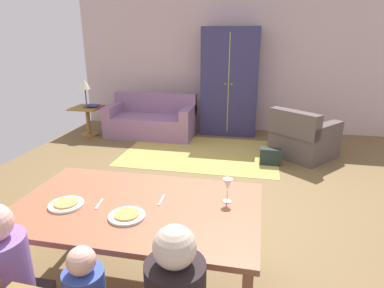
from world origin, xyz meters
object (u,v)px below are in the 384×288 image
object	(u,v)px
armchair	(303,139)
handbag	(270,156)
couch	(152,121)
book_upper	(93,105)
plate_near_child	(127,216)
plate_near_man	(66,205)
dining_table	(137,212)
table_lamp	(85,85)
wine_glass	(228,185)
book_lower	(98,106)
armoire	(230,82)
side_table	(88,117)

from	to	relation	value
armchair	handbag	bearing A→B (deg)	-138.38
couch	book_upper	size ratio (longest dim) A/B	7.79
plate_near_child	book_upper	distance (m)	4.70
plate_near_man	couch	size ratio (longest dim) A/B	0.15
book_upper	dining_table	bearing A→B (deg)	-58.24
plate_near_child	table_lamp	size ratio (longest dim) A/B	0.46
armchair	book_upper	world-z (taller)	armchair
wine_glass	book_lower	bearing A→B (deg)	128.34
wine_glass	book_lower	size ratio (longest dim) A/B	0.85
dining_table	couch	xyz separation A→B (m)	(-1.28, 4.13, -0.39)
wine_glass	handbag	xyz separation A→B (m)	(0.41, 2.79, -0.76)
armchair	book_lower	distance (m)	3.92
couch	armoire	distance (m)	1.75
dining_table	handbag	bearing A→B (deg)	70.52
armoire	handbag	distance (m)	2.06
side_table	book_lower	xyz separation A→B (m)	(0.22, 0.05, 0.22)
armoire	plate_near_child	bearing A→B (deg)	-92.69
couch	plate_near_child	bearing A→B (deg)	-73.48
side_table	book_upper	bearing A→B (deg)	-2.49
plate_near_man	book_lower	xyz separation A→B (m)	(-1.82, 4.04, -0.18)
dining_table	couch	world-z (taller)	couch
dining_table	side_table	xyz separation A→B (m)	(-2.53, 3.87, -0.32)
handbag	armoire	bearing A→B (deg)	116.57
armchair	plate_near_child	bearing A→B (deg)	-113.47
dining_table	side_table	world-z (taller)	dining_table
dining_table	table_lamp	world-z (taller)	table_lamp
wine_glass	couch	distance (m)	4.43
dining_table	table_lamp	size ratio (longest dim) A/B	3.32
dining_table	book_upper	xyz separation A→B (m)	(-2.39, 3.86, -0.07)
book_upper	couch	bearing A→B (deg)	13.35
plate_near_man	armoire	xyz separation A→B (m)	(0.72, 4.74, 0.28)
handbag	wine_glass	bearing A→B (deg)	-98.28
book_lower	handbag	size ratio (longest dim) A/B	0.69
handbag	book_lower	bearing A→B (deg)	164.21
table_lamp	book_upper	size ratio (longest dim) A/B	2.45
armchair	book_lower	world-z (taller)	armchair
dining_table	plate_near_man	xyz separation A→B (m)	(-0.49, -0.12, 0.07)
armoire	couch	bearing A→B (deg)	-161.90
book_lower	handbag	xyz separation A→B (m)	(3.37, -0.95, -0.46)
side_table	book_upper	size ratio (longest dim) A/B	2.64
armchair	table_lamp	distance (m)	4.18
dining_table	wine_glass	xyz separation A→B (m)	(0.64, 0.18, 0.20)
plate_near_man	wine_glass	distance (m)	1.18
table_lamp	book_lower	bearing A→B (deg)	13.45
side_table	table_lamp	world-z (taller)	table_lamp
dining_table	book_upper	size ratio (longest dim) A/B	8.14
plate_near_child	wine_glass	distance (m)	0.75
side_table	couch	bearing A→B (deg)	11.61
wine_glass	side_table	distance (m)	4.90
plate_near_child	armoire	xyz separation A→B (m)	(0.23, 4.80, 0.28)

